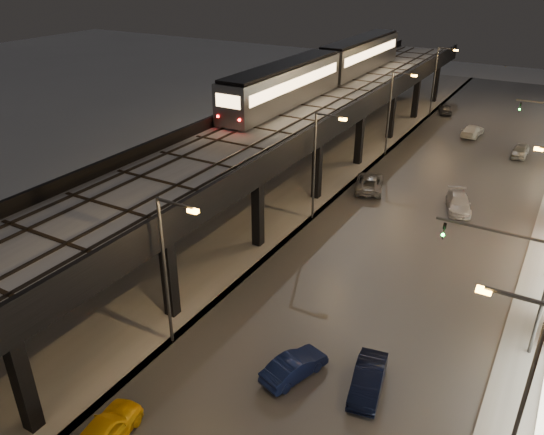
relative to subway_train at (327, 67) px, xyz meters
The scene contains 21 objects.
road_surface 23.45m from the subway_train, 42.93° to the right, with size 17.00×120.00×0.06m, color #46474D.
under_viaduct_pavement 17.32m from the subway_train, 80.47° to the right, with size 11.00×120.00×0.06m, color #9FA1A8.
elevated_viaduct 18.44m from the subway_train, 82.11° to the right, with size 9.00×100.00×6.30m.
viaduct_trackbed 18.21m from the subway_train, 82.08° to the right, with size 8.40×100.00×0.32m.
viaduct_parapet_streetside 19.23m from the subway_train, 69.04° to the right, with size 0.30×100.00×1.10m, color black.
viaduct_parapet_far 18.06m from the subway_train, 95.91° to the right, with size 0.30×100.00×1.10m, color black.
streetlight_left_1 37.90m from the subway_train, 77.65° to the right, with size 2.57×0.28×9.00m.
streetlight_right_1 44.81m from the subway_train, 55.63° to the right, with size 2.56×0.28×9.00m.
streetlight_left_2 20.80m from the subway_train, 66.86° to the right, with size 2.57×0.28×9.00m.
streetlight_left_3 8.76m from the subway_train, ahead, with size 2.57×0.28×9.00m.
streetlight_left_4 19.21m from the subway_train, 64.75° to the left, with size 2.57×0.28×9.00m.
traffic_light_rig_a 37.23m from the subway_train, 48.89° to the right, with size 6.10×0.34×7.00m.
subway_train is the anchor object (origin of this frame).
car_taxi 45.71m from the subway_train, 77.37° to the right, with size 1.71×4.25×1.45m, color yellow.
car_near_white 39.77m from the subway_train, 67.15° to the right, with size 1.34×3.85×1.27m, color #0E1845.
car_mid_silver 16.59m from the subway_train, 48.25° to the right, with size 2.38×5.17×1.44m, color slate.
car_mid_dark 19.71m from the subway_train, 35.84° to the left, with size 1.88×4.62×1.34m, color white.
car_far_white 22.65m from the subway_train, 63.83° to the left, with size 1.52×3.79×1.29m, color #3D3F45.
car_onc_silver 40.42m from the subway_train, 61.73° to the right, with size 1.41×4.06×1.34m, color black.
car_onc_white 22.56m from the subway_train, 32.14° to the right, with size 1.84×4.52×1.31m, color silver.
car_onc_red 22.81m from the subway_train, 15.47° to the left, with size 1.53×3.79×1.29m, color gray.
Camera 1 is at (16.17, -4.78, 19.79)m, focal length 35.00 mm.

